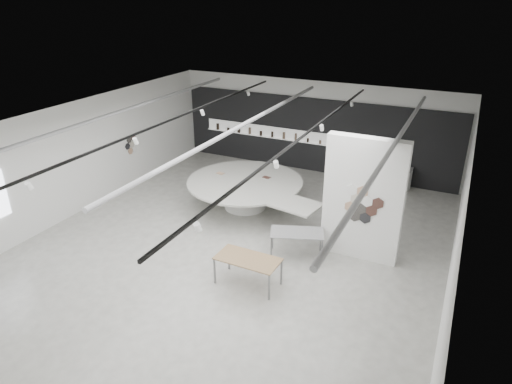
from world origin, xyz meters
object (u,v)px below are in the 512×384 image
at_px(sample_table_wood, 248,260).
at_px(kitchen_counter, 390,177).
at_px(display_island, 247,191).
at_px(sample_table_stone, 297,234).
at_px(partition_column, 363,200).

distance_m(sample_table_wood, kitchen_counter, 8.45).
bearing_deg(sample_table_wood, display_island, 117.15).
xyz_separation_m(sample_table_wood, kitchen_counter, (2.14, 8.17, -0.29)).
bearing_deg(display_island, sample_table_stone, -28.47).
distance_m(sample_table_wood, sample_table_stone, 1.97).
bearing_deg(sample_table_wood, kitchen_counter, 75.33).
xyz_separation_m(display_island, sample_table_stone, (2.74, -2.21, 0.04)).
bearing_deg(sample_table_wood, partition_column, 49.52).
bearing_deg(partition_column, sample_table_wood, -130.48).
bearing_deg(kitchen_counter, sample_table_stone, -98.46).
bearing_deg(display_island, sample_table_wood, -52.35).
bearing_deg(sample_table_stone, display_island, 141.03).
xyz_separation_m(partition_column, display_island, (-4.35, 1.42, -1.13)).
relative_size(display_island, sample_table_stone, 3.24).
xyz_separation_m(display_island, sample_table_wood, (2.09, -4.07, 0.05)).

